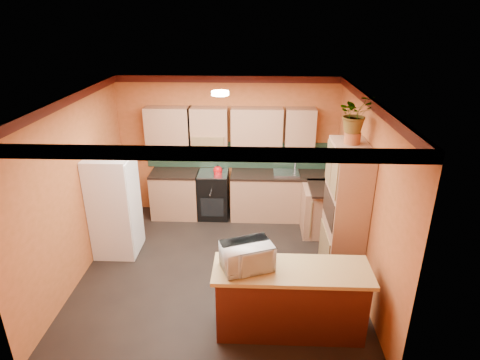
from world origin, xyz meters
name	(u,v)px	position (x,y,z in m)	size (l,w,h in m)	color
room_shell	(220,137)	(0.02, 0.28, 2.09)	(4.24, 4.24, 2.72)	black
base_cabinets_back	(245,196)	(0.35, 1.80, 0.44)	(3.65, 0.60, 0.88)	tan
countertop_back	(246,174)	(0.35, 1.80, 0.90)	(3.65, 0.62, 0.04)	black
stove	(214,195)	(-0.28, 1.80, 0.46)	(0.58, 0.58, 0.91)	black
kettle	(218,170)	(-0.18, 1.75, 1.00)	(0.17, 0.17, 0.18)	red
sink	(286,173)	(1.12, 1.80, 0.94)	(0.48, 0.40, 0.03)	silver
base_cabinets_right	(325,212)	(1.80, 1.19, 0.44)	(0.60, 0.80, 0.88)	tan
countertop_right	(327,188)	(1.80, 1.19, 0.90)	(0.62, 0.80, 0.04)	black
fridge	(114,206)	(-1.75, 0.46, 0.85)	(0.68, 0.66, 1.70)	white
pantry	(345,213)	(1.85, -0.05, 1.05)	(0.48, 0.90, 2.10)	tan
fern_pot	(352,138)	(1.85, 0.00, 2.18)	(0.22, 0.22, 0.16)	brown
fern	(355,114)	(1.85, 0.00, 2.52)	(0.46, 0.40, 0.51)	tan
breakfast_bar	(290,302)	(0.99, -1.28, 0.44)	(1.80, 0.55, 0.88)	#501A12
bar_top	(292,270)	(0.99, -1.28, 0.91)	(1.90, 0.65, 0.05)	tan
microwave	(247,256)	(0.45, -1.28, 1.09)	(0.59, 0.40, 0.33)	white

